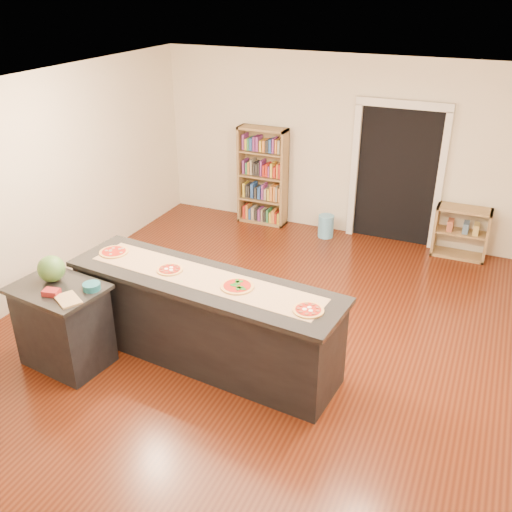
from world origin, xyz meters
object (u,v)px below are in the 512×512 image
at_px(side_counter, 64,325).
at_px(watermelon, 51,269).
at_px(waste_bin, 326,226).
at_px(low_shelf, 461,232).
at_px(kitchen_island, 204,320).
at_px(bookshelf, 263,176).

height_order(side_counter, watermelon, watermelon).
bearing_deg(waste_bin, watermelon, -111.68).
distance_m(low_shelf, watermelon, 5.78).
bearing_deg(kitchen_island, bookshelf, 109.55).
bearing_deg(low_shelf, watermelon, -130.48).
height_order(side_counter, bookshelf, bookshelf).
relative_size(waste_bin, watermelon, 1.28).
bearing_deg(side_counter, low_shelf, 58.21).
bearing_deg(bookshelf, kitchen_island, -75.84).
height_order(low_shelf, watermelon, watermelon).
height_order(kitchen_island, side_counter, kitchen_island).
height_order(bookshelf, low_shelf, bookshelf).
xyz_separation_m(bookshelf, watermelon, (-0.51, -4.39, 0.27)).
xyz_separation_m(kitchen_island, side_counter, (-1.35, -0.66, -0.03)).
height_order(kitchen_island, watermelon, watermelon).
distance_m(side_counter, bookshelf, 4.51).
distance_m(kitchen_island, watermelon, 1.68).
xyz_separation_m(bookshelf, waste_bin, (1.18, -0.15, -0.63)).
distance_m(kitchen_island, side_counter, 1.50).
height_order(bookshelf, watermelon, bookshelf).
distance_m(side_counter, waste_bin, 4.61).
height_order(kitchen_island, low_shelf, kitchen_island).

